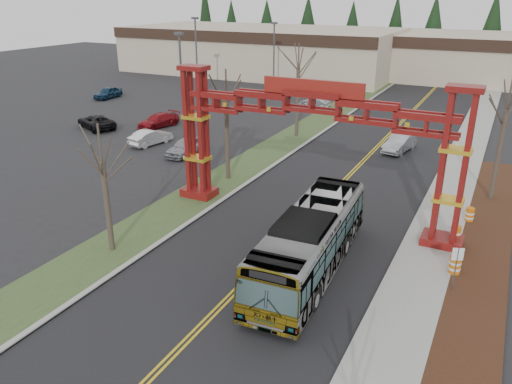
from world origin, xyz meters
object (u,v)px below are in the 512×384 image
Objects in this scene: light_pole_mid at (196,51)px; barrel_north at (470,215)px; retail_building_west at (262,50)px; parked_car_near_b at (151,137)px; light_pole_far at (274,53)px; silver_sedan at (399,143)px; bare_tree_median_mid at (226,101)px; parked_car_far_a at (315,103)px; bare_tree_median_far at (298,68)px; parked_car_mid_b at (108,93)px; barrel_mid at (455,235)px; parked_car_near_a at (186,147)px; parked_car_mid_a at (158,120)px; barrel_south at (455,265)px; parked_car_near_c at (96,122)px; transit_bus at (310,241)px; light_pole_near at (181,78)px; gateway_arch at (311,125)px; bare_tree_median_near at (102,163)px; street_sign at (457,261)px; bare_tree_right_far at (507,111)px.

barrel_north is at bearing -35.72° from light_pole_mid.
retail_building_west is 47.63× the size of barrel_north.
light_pole_far reaches higher than parked_car_near_b.
silver_sedan is 17.19m from bare_tree_median_mid.
bare_tree_median_far is at bearing 19.88° from parked_car_far_a.
parked_car_mid_b is 4.05× the size of barrel_mid.
bare_tree_median_mid is (22.00, -49.99, 2.17)m from retail_building_west.
parked_car_mid_b is (-7.58, -30.57, -3.02)m from retail_building_west.
bare_tree_median_mid is 34.54m from light_pole_far.
parked_car_near_a is at bearing -1.12° from parked_car_far_a.
parked_car_mid_a is 35.66m from barrel_south.
parked_car_near_a is at bearing 99.39° from parked_car_near_c.
transit_bus is 1.22× the size of light_pole_near.
light_pole_far is (-19.49, 36.53, -0.51)m from gateway_arch.
parked_car_mid_b is 27.48m from parked_car_far_a.
light_pole_far is (-5.26, 29.09, 4.72)m from parked_car_near_a.
parked_car_mid_a is at bearing -32.99° from parked_car_mid_b.
retail_building_west is 6.47× the size of bare_tree_median_near.
light_pole_near reaches higher than bare_tree_median_mid.
parked_car_near_b is at bearing 170.61° from barrel_north.
parked_car_far_a is at bearing 12.79° from parked_car_mid_b.
parked_car_mid_b reaches higher than parked_car_near_b.
bare_tree_median_mid is 7.59× the size of barrel_mid.
parked_car_mid_a is at bearing 151.38° from barrel_south.
silver_sedan is 18.82m from parked_car_near_a.
street_sign is (46.70, -27.90, 0.91)m from parked_car_mid_b.
parked_car_far_a is (-13.40, 36.16, -1.04)m from transit_bus.
parked_car_near_c is at bearing 160.92° from bare_tree_median_mid.
bare_tree_median_far is at bearing 90.00° from bare_tree_median_near.
silver_sedan is (2.02, 16.93, -5.24)m from gateway_arch.
bare_tree_median_mid reaches higher than bare_tree_median_near.
parked_car_near_c is 0.59× the size of bare_tree_median_far.
barrel_north is at bearing -101.66° from bare_tree_right_far.
bare_tree_right_far is at bearing 58.77° from transit_bus.
bare_tree_median_mid is at bearing 153.64° from gateway_arch.
barrel_south is at bearing 94.01° from street_sign.
bare_tree_right_far is 8.53× the size of barrel_north.
light_pole_near is (4.51, -1.78, 4.95)m from parked_car_mid_a.
light_pole_far reaches higher than parked_car_mid_b.
parked_car_near_b reaches higher than parked_car_mid_a.
bare_tree_right_far is at bearing 50.89° from parked_car_far_a.
barrel_mid is (30.91, -13.56, -0.16)m from parked_car_mid_a.
gateway_arch is at bearing -65.22° from bare_tree_median_far.
parked_car_mid_b is 1.90× the size of street_sign.
barrel_north is at bearing 82.50° from barrel_mid.
barrel_south is at bearing 168.03° from parked_car_near_b.
street_sign reaches higher than parked_car_near_c.
bare_tree_median_mid reaches higher than barrel_north.
barrel_south is (-0.11, 1.61, -1.12)m from street_sign.
gateway_arch is at bearing 109.06° from transit_bus.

